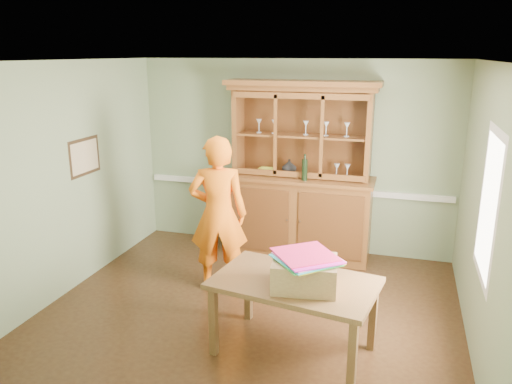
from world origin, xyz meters
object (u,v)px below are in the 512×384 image
(dining_table, at_px, (294,289))
(person, at_px, (218,215))
(cardboard_box, at_px, (304,274))
(china_hutch, at_px, (299,196))

(dining_table, distance_m, person, 1.60)
(dining_table, xyz_separation_m, cardboard_box, (0.11, -0.11, 0.22))
(china_hutch, bearing_deg, cardboard_box, -76.95)
(person, bearing_deg, china_hutch, -133.31)
(china_hutch, xyz_separation_m, dining_table, (0.47, -2.40, -0.19))
(cardboard_box, bearing_deg, person, 137.25)
(china_hutch, xyz_separation_m, person, (-0.69, -1.34, 0.09))
(dining_table, bearing_deg, china_hutch, 110.18)
(china_hutch, bearing_deg, dining_table, -78.89)
(china_hutch, height_order, dining_table, china_hutch)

